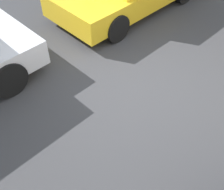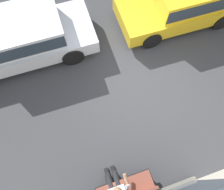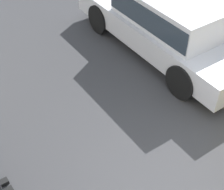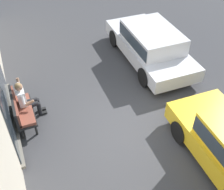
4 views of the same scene
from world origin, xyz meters
TOP-DOWN VIEW (x-y plane):
  - ground_plane at (0.00, 0.00)m, footprint 60.00×60.00m
  - person_on_phone at (1.64, 2.67)m, footprint 0.73×0.74m
  - parked_car_near at (-2.30, -1.93)m, footprint 4.16×1.94m
  - parked_car_mid at (2.98, -2.22)m, footprint 4.60×2.00m

SIDE VIEW (x-z plane):
  - ground_plane at x=0.00m, z-range 0.00..0.00m
  - person_on_phone at x=1.64m, z-range 0.03..1.36m
  - parked_car_near at x=-2.30m, z-range 0.07..1.48m
  - parked_car_mid at x=2.98m, z-range 0.08..1.48m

